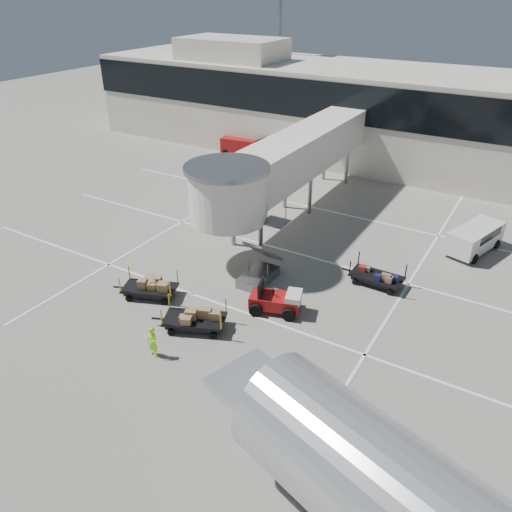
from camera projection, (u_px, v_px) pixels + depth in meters
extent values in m
plane|color=gray|center=(230.00, 336.00, 23.79)|extent=(140.00, 140.00, 0.00)
cube|color=white|center=(252.00, 315.00, 25.28)|extent=(40.00, 0.15, 0.02)
cube|color=white|center=(311.00, 257.00, 30.54)|extent=(40.00, 0.15, 0.02)
cube|color=white|center=(353.00, 216.00, 35.79)|extent=(40.00, 0.15, 0.02)
cube|color=white|center=(413.00, 276.00, 28.60)|extent=(0.15, 30.00, 0.02)
cube|color=white|center=(191.00, 217.00, 35.77)|extent=(0.15, 30.00, 0.02)
cube|color=beige|center=(415.00, 119.00, 44.36)|extent=(64.00, 12.00, 8.00)
cube|color=black|center=(397.00, 110.00, 38.85)|extent=(64.00, 0.12, 3.20)
cube|color=beige|center=(232.00, 49.00, 48.49)|extent=(10.00, 6.00, 2.00)
cylinder|color=slate|center=(279.00, 59.00, 52.82)|extent=(0.36, 0.36, 15.00)
cube|color=white|center=(299.00, 153.00, 34.75)|extent=(3.00, 18.00, 2.80)
cylinder|color=white|center=(228.00, 195.00, 27.99)|extent=(4.40, 4.40, 3.00)
cylinder|color=slate|center=(227.00, 168.00, 27.21)|extent=(4.80, 4.80, 0.25)
cylinder|color=slate|center=(233.00, 224.00, 31.33)|extent=(0.28, 0.28, 2.90)
cylinder|color=slate|center=(261.00, 231.00, 30.43)|extent=(0.28, 0.28, 2.90)
cylinder|color=slate|center=(285.00, 189.00, 36.58)|extent=(0.28, 0.28, 2.90)
cylinder|color=slate|center=(310.00, 194.00, 35.68)|extent=(0.28, 0.28, 2.90)
cylinder|color=slate|center=(324.00, 163.00, 41.83)|extent=(0.28, 0.28, 2.90)
cylinder|color=slate|center=(347.00, 167.00, 40.94)|extent=(0.28, 0.28, 2.90)
cube|color=slate|center=(258.00, 277.00, 28.05)|extent=(1.40, 2.60, 0.50)
cube|color=slate|center=(264.00, 252.00, 27.84)|extent=(1.20, 2.60, 2.06)
cube|color=slate|center=(276.00, 222.00, 28.28)|extent=(1.40, 1.20, 0.12)
cube|color=maroon|center=(275.00, 301.00, 25.37)|extent=(2.78, 1.92, 0.63)
cube|color=silver|center=(294.00, 297.00, 24.97)|extent=(1.05, 1.33, 0.37)
cube|color=black|center=(261.00, 289.00, 25.21)|extent=(0.44, 1.05, 0.95)
cylinder|color=black|center=(256.00, 310.00, 25.08)|extent=(0.72, 0.46, 0.68)
cylinder|color=black|center=(262.00, 296.00, 26.24)|extent=(0.72, 0.46, 0.68)
cylinder|color=black|center=(289.00, 315.00, 24.73)|extent=(0.72, 0.46, 0.68)
cylinder|color=black|center=(294.00, 300.00, 25.90)|extent=(0.72, 0.46, 0.68)
cube|color=black|center=(377.00, 276.00, 27.59)|extent=(2.88, 1.49, 0.11)
cube|color=black|center=(377.00, 279.00, 27.68)|extent=(2.59, 1.27, 0.24)
cube|color=black|center=(347.00, 270.00, 28.48)|extent=(0.67, 0.09, 0.08)
cylinder|color=black|center=(355.00, 282.00, 27.76)|extent=(0.33, 0.14, 0.32)
cylinder|color=black|center=(363.00, 272.00, 28.71)|extent=(0.33, 0.14, 0.32)
cylinder|color=black|center=(390.00, 292.00, 26.83)|extent=(0.33, 0.14, 0.32)
cylinder|color=black|center=(397.00, 282.00, 27.78)|extent=(0.33, 0.14, 0.32)
cylinder|color=black|center=(350.00, 268.00, 27.55)|extent=(0.07, 0.07, 0.85)
cylinder|color=black|center=(359.00, 258.00, 28.49)|extent=(0.07, 0.07, 0.85)
cylinder|color=black|center=(398.00, 282.00, 26.27)|extent=(0.07, 0.07, 0.85)
cylinder|color=black|center=(406.00, 271.00, 27.22)|extent=(0.07, 0.07, 0.85)
cube|color=#414145|center=(392.00, 279.00, 26.95)|extent=(0.49, 0.34, 0.26)
cube|color=#13143E|center=(359.00, 270.00, 27.66)|extent=(0.36, 0.32, 0.42)
cube|color=#414145|center=(379.00, 275.00, 27.26)|extent=(0.52, 0.31, 0.40)
cube|color=maroon|center=(376.00, 271.00, 27.72)|extent=(0.49, 0.35, 0.25)
cube|color=#13143E|center=(393.00, 274.00, 27.30)|extent=(0.38, 0.31, 0.38)
cube|color=#835E47|center=(362.00, 266.00, 28.17)|extent=(0.47, 0.30, 0.35)
cube|color=#835E47|center=(373.00, 270.00, 27.81)|extent=(0.41, 0.38, 0.30)
cube|color=black|center=(195.00, 319.00, 24.09)|extent=(3.31, 2.54, 0.12)
cube|color=black|center=(195.00, 322.00, 24.18)|extent=(2.95, 2.22, 0.25)
cube|color=black|center=(158.00, 319.00, 24.36)|extent=(0.66, 0.35, 0.08)
cylinder|color=black|center=(171.00, 332.00, 23.81)|extent=(0.36, 0.26, 0.34)
cylinder|color=black|center=(178.00, 316.00, 24.97)|extent=(0.36, 0.26, 0.34)
cylinder|color=black|center=(213.00, 335.00, 23.58)|extent=(0.36, 0.26, 0.34)
cylinder|color=black|center=(219.00, 319.00, 24.74)|extent=(0.36, 0.26, 0.34)
cylinder|color=#DEAF0B|center=(161.00, 317.00, 23.45)|extent=(0.07, 0.07, 0.89)
cylinder|color=#DEAF0B|center=(169.00, 302.00, 24.61)|extent=(0.07, 0.07, 0.89)
cylinder|color=#DEAF0B|center=(221.00, 322.00, 23.14)|extent=(0.07, 0.07, 0.89)
cylinder|color=#DEAF0B|center=(226.00, 306.00, 24.30)|extent=(0.07, 0.07, 0.89)
cube|color=#967548|center=(183.00, 318.00, 23.71)|extent=(0.61, 0.66, 0.46)
cube|color=#967548|center=(215.00, 312.00, 24.10)|extent=(0.71, 0.68, 0.50)
cube|color=#967548|center=(213.00, 313.00, 24.12)|extent=(0.57, 0.56, 0.38)
cube|color=#967548|center=(187.00, 314.00, 23.91)|extent=(0.71, 0.63, 0.51)
cube|color=#967548|center=(182.00, 318.00, 23.79)|extent=(0.65, 0.58, 0.36)
cube|color=black|center=(150.00, 288.00, 26.56)|extent=(3.16, 2.36, 0.11)
cube|color=black|center=(150.00, 291.00, 26.65)|extent=(2.82, 2.06, 0.24)
cube|color=black|center=(119.00, 287.00, 26.88)|extent=(0.64, 0.31, 0.08)
cylinder|color=black|center=(128.00, 298.00, 26.33)|extent=(0.35, 0.24, 0.32)
cylinder|color=black|center=(137.00, 286.00, 27.43)|extent=(0.35, 0.24, 0.32)
cylinder|color=black|center=(165.00, 302.00, 26.05)|extent=(0.35, 0.24, 0.32)
cylinder|color=black|center=(172.00, 289.00, 27.15)|extent=(0.35, 0.24, 0.32)
cylinder|color=#DEAF0B|center=(120.00, 285.00, 26.00)|extent=(0.07, 0.07, 0.85)
cylinder|color=#DEAF0B|center=(129.00, 273.00, 27.10)|extent=(0.07, 0.07, 0.85)
cylinder|color=#DEAF0B|center=(170.00, 290.00, 25.62)|extent=(0.07, 0.07, 0.85)
cylinder|color=#DEAF0B|center=(177.00, 277.00, 26.72)|extent=(0.07, 0.07, 0.85)
cube|color=#967548|center=(166.00, 287.00, 26.22)|extent=(0.70, 0.56, 0.35)
cube|color=#967548|center=(155.00, 287.00, 26.20)|extent=(0.66, 0.53, 0.35)
cube|color=#967548|center=(145.00, 284.00, 26.47)|extent=(0.61, 0.54, 0.35)
cube|color=#967548|center=(158.00, 282.00, 26.50)|extent=(0.56, 0.62, 0.47)
cube|color=#967548|center=(156.00, 285.00, 26.37)|extent=(0.66, 0.53, 0.34)
cube|color=#967548|center=(149.00, 284.00, 26.29)|extent=(0.59, 0.62, 0.51)
cube|color=#967548|center=(169.00, 283.00, 26.44)|extent=(0.53, 0.53, 0.44)
cube|color=#967548|center=(168.00, 285.00, 26.32)|extent=(0.58, 0.56, 0.45)
imported|color=#82DE17|center=(153.00, 342.00, 22.22)|extent=(0.60, 0.43, 1.53)
cube|color=silver|center=(475.00, 237.00, 30.85)|extent=(2.93, 4.56, 1.37)
cube|color=silver|center=(489.00, 232.00, 32.08)|extent=(1.70, 0.96, 0.79)
cube|color=black|center=(478.00, 232.00, 30.78)|extent=(2.46, 3.05, 0.55)
cylinder|color=black|center=(449.00, 249.00, 30.89)|extent=(0.38, 0.64, 0.60)
cylinder|color=black|center=(474.00, 259.00, 29.79)|extent=(0.38, 0.64, 0.60)
cylinder|color=black|center=(471.00, 235.00, 32.52)|extent=(0.38, 0.64, 0.60)
cylinder|color=black|center=(497.00, 244.00, 31.42)|extent=(0.38, 0.64, 0.60)
cube|color=maroon|center=(244.00, 147.00, 47.75)|extent=(4.46, 2.33, 1.68)
cube|color=black|center=(263.00, 138.00, 46.56)|extent=(1.27, 1.70, 0.60)
cylinder|color=black|center=(226.00, 153.00, 47.91)|extent=(0.70, 0.36, 0.67)
cylinder|color=black|center=(233.00, 148.00, 49.17)|extent=(0.70, 0.36, 0.67)
cylinder|color=black|center=(256.00, 157.00, 46.82)|extent=(0.70, 0.36, 0.67)
cylinder|color=black|center=(262.00, 152.00, 48.08)|extent=(0.70, 0.36, 0.67)
cube|color=silver|center=(323.00, 441.00, 15.10)|extent=(9.27, 5.14, 0.31)
cylinder|color=silver|center=(290.00, 443.00, 16.61)|extent=(3.18, 2.78, 2.06)
cube|color=silver|center=(291.00, 426.00, 16.22)|extent=(0.75, 0.43, 0.98)
cylinder|color=slate|center=(326.00, 503.00, 15.44)|extent=(0.25, 0.25, 1.43)
cylinder|color=black|center=(325.00, 512.00, 15.65)|extent=(0.85, 0.52, 0.80)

